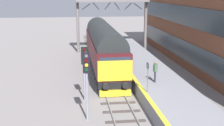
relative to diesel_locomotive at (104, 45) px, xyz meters
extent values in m
plane|color=gray|center=(0.00, -5.27, -2.48)|extent=(140.00, 140.00, 0.00)
cube|color=gray|center=(-0.72, -5.27, -2.40)|extent=(0.07, 60.00, 0.15)
cube|color=gray|center=(0.72, -5.27, -2.40)|extent=(0.07, 60.00, 0.15)
cube|color=#433A38|center=(0.00, -13.38, -2.43)|extent=(2.50, 0.26, 0.09)
cube|color=#433A38|center=(0.00, -11.75, -2.43)|extent=(2.50, 0.26, 0.09)
cube|color=#433A38|center=(0.00, -10.13, -2.43)|extent=(2.50, 0.26, 0.09)
cube|color=#433A38|center=(0.00, -8.51, -2.43)|extent=(2.50, 0.26, 0.09)
cube|color=#433A38|center=(0.00, -6.89, -2.43)|extent=(2.50, 0.26, 0.09)
cube|color=#433A38|center=(0.00, -5.27, -2.43)|extent=(2.50, 0.26, 0.09)
cube|color=#433A38|center=(0.00, -3.65, -2.43)|extent=(2.50, 0.26, 0.09)
cube|color=#433A38|center=(0.00, -2.02, -2.43)|extent=(2.50, 0.26, 0.09)
cube|color=#433A38|center=(0.00, -0.40, -2.43)|extent=(2.50, 0.26, 0.09)
cube|color=#433A38|center=(0.00, 1.22, -2.43)|extent=(2.50, 0.26, 0.09)
cube|color=#433A38|center=(0.00, 2.84, -2.43)|extent=(2.50, 0.26, 0.09)
cube|color=#433A38|center=(0.00, 4.46, -2.43)|extent=(2.50, 0.26, 0.09)
cube|color=#433A38|center=(0.00, 6.08, -2.43)|extent=(2.50, 0.26, 0.09)
cube|color=#433A38|center=(0.00, 7.71, -2.43)|extent=(2.50, 0.26, 0.09)
cube|color=#433A38|center=(0.00, 9.33, -2.43)|extent=(2.50, 0.26, 0.09)
cube|color=#433A38|center=(0.00, 10.95, -2.43)|extent=(2.50, 0.26, 0.09)
cube|color=#433A38|center=(0.00, 12.57, -2.43)|extent=(2.50, 0.26, 0.09)
cube|color=#433A38|center=(0.00, 14.19, -2.43)|extent=(2.50, 0.26, 0.09)
cube|color=#433A38|center=(0.00, 15.81, -2.43)|extent=(2.50, 0.26, 0.09)
cube|color=#433A38|center=(0.00, 17.44, -2.43)|extent=(2.50, 0.26, 0.09)
cube|color=#433A38|center=(0.00, 19.06, -2.43)|extent=(2.50, 0.26, 0.09)
cube|color=#433A38|center=(0.00, 20.68, -2.43)|extent=(2.50, 0.26, 0.09)
cube|color=#433A38|center=(0.00, 22.30, -2.43)|extent=(2.50, 0.26, 0.09)
cube|color=#433A38|center=(0.00, 23.92, -2.43)|extent=(2.50, 0.26, 0.09)
cube|color=gray|center=(3.60, -5.27, -1.98)|extent=(4.00, 44.00, 1.00)
cube|color=yellow|center=(1.75, -5.27, -1.47)|extent=(0.30, 44.00, 0.01)
cube|color=brown|center=(10.50, -0.75, 2.76)|extent=(4.37, 37.39, 10.47)
cube|color=#2B353B|center=(8.28, -0.75, -0.56)|extent=(0.06, 34.39, 1.95)
cube|color=#2B353B|center=(8.28, -0.75, 2.93)|extent=(0.06, 34.39, 1.95)
cube|color=black|center=(0.00, 0.03, -1.66)|extent=(2.56, 17.06, 0.60)
cube|color=#4B1318|center=(0.00, 0.03, -0.31)|extent=(2.70, 17.06, 2.10)
cylinder|color=#222727|center=(0.00, 0.03, 0.92)|extent=(2.56, 15.69, 2.57)
cube|color=yellow|center=(0.00, -8.53, -0.46)|extent=(2.65, 0.08, 1.58)
cube|color=#232D3D|center=(0.00, -8.51, 0.27)|extent=(2.38, 0.04, 0.64)
cube|color=#232D3D|center=(1.37, 0.03, -0.01)|extent=(0.04, 11.94, 0.44)
cylinder|color=black|center=(-0.75, -8.74, -1.56)|extent=(0.48, 0.35, 0.48)
cylinder|color=black|center=(0.75, -8.74, -1.56)|extent=(0.48, 0.35, 0.48)
cube|color=yellow|center=(0.00, -8.59, -2.19)|extent=(2.43, 0.36, 0.47)
cylinder|color=black|center=(0.00, -7.04, -1.96)|extent=(1.64, 1.04, 1.04)
cylinder|color=black|center=(0.00, -5.94, -1.96)|extent=(1.64, 1.04, 1.04)
cylinder|color=black|center=(0.00, -4.84, -1.96)|extent=(1.64, 1.04, 1.04)
cylinder|color=black|center=(0.00, 4.90, -1.96)|extent=(1.64, 1.04, 1.04)
cylinder|color=black|center=(0.00, 6.00, -1.96)|extent=(1.64, 1.04, 1.04)
cylinder|color=black|center=(0.00, 7.10, -1.96)|extent=(1.64, 1.04, 1.04)
cylinder|color=gray|center=(-2.33, -12.78, -0.30)|extent=(0.14, 0.14, 4.35)
cube|color=black|center=(-2.33, -12.84, 1.23)|extent=(0.44, 0.10, 1.27)
cylinder|color=#50504E|center=(-2.33, -12.90, 1.67)|extent=(0.20, 0.06, 0.20)
cylinder|color=#500807|center=(-2.33, -12.90, 1.39)|extent=(0.20, 0.06, 0.20)
cylinder|color=yellow|center=(-2.33, -12.90, 1.11)|extent=(0.20, 0.06, 0.20)
cylinder|color=#0A3E13|center=(-2.33, -12.90, 0.83)|extent=(0.20, 0.06, 0.20)
cylinder|color=gray|center=(-2.33, -9.15, -0.46)|extent=(0.14, 0.14, 4.03)
cube|color=black|center=(-2.33, -9.21, 0.92)|extent=(0.44, 0.10, 1.27)
cylinder|color=#500807|center=(-2.33, -9.27, 1.36)|extent=(0.20, 0.06, 0.20)
cylinder|color=#50504E|center=(-2.33, -9.27, 1.08)|extent=(0.20, 0.06, 0.20)
cylinder|color=#53470A|center=(-2.33, -9.27, 0.80)|extent=(0.20, 0.06, 0.20)
cylinder|color=green|center=(-2.33, -9.27, 0.52)|extent=(0.20, 0.06, 0.20)
cylinder|color=slate|center=(1.96, -10.82, -0.42)|extent=(0.08, 0.08, 2.09)
cube|color=black|center=(1.93, -10.82, 0.45)|extent=(0.05, 0.44, 0.36)
cube|color=white|center=(1.90, -10.82, 0.45)|extent=(0.01, 0.20, 0.24)
cylinder|color=#272935|center=(3.10, -8.51, -1.05)|extent=(0.13, 0.13, 0.84)
cylinder|color=#272935|center=(3.16, -8.33, -1.05)|extent=(0.13, 0.13, 0.84)
cylinder|color=#48684C|center=(3.13, -8.42, -0.35)|extent=(0.43, 0.43, 0.56)
sphere|color=#8A6F4E|center=(3.13, -8.42, 0.06)|extent=(0.22, 0.22, 0.22)
cylinder|color=#48684C|center=(3.06, -8.62, -0.35)|extent=(0.09, 0.09, 0.52)
cylinder|color=#48684C|center=(3.20, -8.22, -0.35)|extent=(0.09, 0.09, 0.52)
cylinder|color=slate|center=(-2.40, 9.16, 0.77)|extent=(0.36, 0.36, 6.49)
cylinder|color=slate|center=(6.50, 9.16, 0.77)|extent=(0.36, 0.36, 6.49)
cube|color=slate|center=(2.05, 9.16, 4.26)|extent=(9.30, 2.00, 0.50)
cylinder|color=slate|center=(-1.33, 9.16, 3.41)|extent=(1.19, 0.10, 0.90)
cylinder|color=slate|center=(0.02, 9.16, 3.41)|extent=(1.00, 0.10, 1.11)
cylinder|color=slate|center=(1.37, 9.16, 3.41)|extent=(0.94, 0.10, 1.17)
cylinder|color=slate|center=(2.72, 9.16, 3.41)|extent=(0.92, 0.10, 1.18)
cylinder|color=slate|center=(4.07, 9.16, 3.41)|extent=(1.10, 0.10, 1.02)
cylinder|color=slate|center=(5.42, 9.16, 3.41)|extent=(1.20, 0.10, 0.90)
camera|label=1|loc=(-3.10, -30.95, 5.46)|focal=49.83mm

